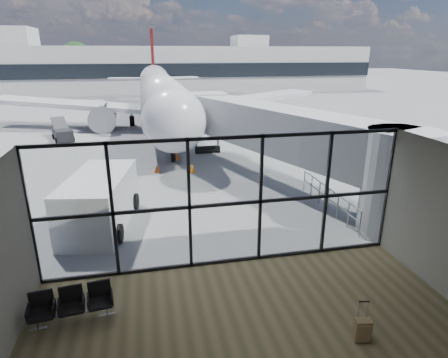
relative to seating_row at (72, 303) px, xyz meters
name	(u,v)px	position (x,y,z in m)	size (l,w,h in m)	color
ground	(163,107)	(4.70, 41.99, -0.53)	(220.00, 220.00, 0.00)	slate
lounge_shell	(274,271)	(4.70, -2.81, 2.12)	(12.02, 8.01, 4.51)	brown
glass_curtain_wall	(226,203)	(4.70, 1.99, 1.71)	(12.10, 0.12, 4.50)	white
jet_bridge	(288,137)	(9.61, 9.07, 2.23)	(8.00, 16.50, 4.33)	#929597
apron_railing	(328,196)	(10.30, 5.49, 0.19)	(0.06, 5.46, 1.11)	gray
far_terminal	(152,68)	(4.12, 63.96, 3.68)	(80.00, 12.20, 11.00)	#B3B4AF
tree_3	(13,65)	(-22.30, 73.99, 4.10)	(4.95, 4.95, 7.12)	#382619
tree_4	(45,62)	(-16.30, 73.99, 4.72)	(5.61, 5.61, 8.07)	#382619
tree_5	(77,58)	(-10.30, 73.99, 5.34)	(6.27, 6.27, 9.03)	#382619
seating_row	(72,303)	(0.00, 0.00, 0.00)	(2.17, 0.85, 0.96)	gray
suitcase	(363,330)	(7.30, -2.39, -0.20)	(0.44, 0.35, 1.10)	olive
airliner	(160,93)	(3.93, 30.07, 2.53)	(33.69, 38.94, 10.04)	silver
service_van	(99,201)	(0.18, 5.92, 0.59)	(3.12, 5.31, 2.18)	silver
belt_loader	(63,134)	(-4.52, 23.63, 0.03)	(2.30, 3.81, 1.66)	black
traffic_cone_a	(192,168)	(4.90, 12.55, -0.26)	(0.40, 0.40, 0.57)	#D2650B
traffic_cone_b	(157,168)	(2.80, 13.04, -0.29)	(0.36, 0.36, 0.52)	#D94E0B
traffic_cone_c	(176,155)	(4.21, 15.67, -0.22)	(0.46, 0.46, 0.65)	#F54B0C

